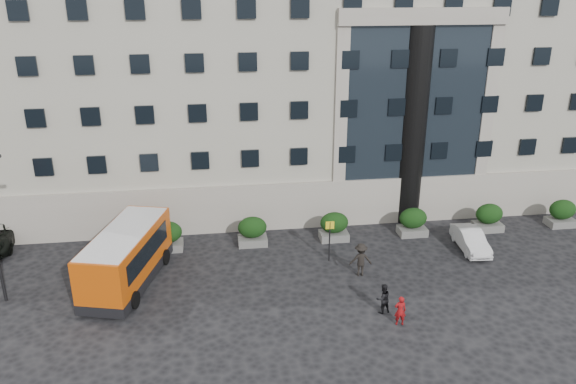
% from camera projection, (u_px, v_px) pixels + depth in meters
% --- Properties ---
extents(ground, '(120.00, 120.00, 0.00)m').
position_uv_depth(ground, '(241.00, 315.00, 27.87)').
color(ground, black).
rests_on(ground, ground).
extents(civic_building, '(44.00, 24.00, 18.00)m').
position_uv_depth(civic_building, '(295.00, 65.00, 45.76)').
color(civic_building, '#A6A393').
rests_on(civic_building, ground).
extents(entrance_column, '(1.80, 1.80, 13.00)m').
position_uv_depth(entrance_column, '(412.00, 128.00, 36.60)').
color(entrance_column, black).
rests_on(entrance_column, ground).
extents(hedge_a, '(1.80, 1.26, 1.84)m').
position_uv_depth(hedge_a, '(167.00, 236.00, 34.24)').
color(hedge_a, '#585855').
rests_on(hedge_a, ground).
extents(hedge_b, '(1.80, 1.26, 1.84)m').
position_uv_depth(hedge_b, '(252.00, 231.00, 34.91)').
color(hedge_b, '#585855').
rests_on(hedge_b, ground).
extents(hedge_c, '(1.80, 1.26, 1.84)m').
position_uv_depth(hedge_c, '(334.00, 226.00, 35.57)').
color(hedge_c, '#585855').
rests_on(hedge_c, ground).
extents(hedge_d, '(1.80, 1.26, 1.84)m').
position_uv_depth(hedge_d, '(413.00, 221.00, 36.24)').
color(hedge_d, '#585855').
rests_on(hedge_d, ground).
extents(hedge_e, '(1.80, 1.26, 1.84)m').
position_uv_depth(hedge_e, '(489.00, 217.00, 36.90)').
color(hedge_e, '#585855').
rests_on(hedge_e, ground).
extents(hedge_f, '(1.80, 1.26, 1.84)m').
position_uv_depth(hedge_f, '(562.00, 213.00, 37.57)').
color(hedge_f, '#585855').
rests_on(hedge_f, ground).
extents(bus_stop_sign, '(0.50, 0.08, 2.52)m').
position_uv_depth(bus_stop_sign, '(330.00, 234.00, 32.58)').
color(bus_stop_sign, '#262628').
rests_on(bus_stop_sign, ground).
extents(minibus, '(4.40, 7.77, 3.07)m').
position_uv_depth(minibus, '(126.00, 255.00, 30.20)').
color(minibus, '#C34809').
rests_on(minibus, ground).
extents(red_truck, '(2.40, 4.93, 2.63)m').
position_uv_depth(red_truck, '(11.00, 181.00, 42.30)').
color(red_truck, '#9D160B').
rests_on(red_truck, ground).
extents(white_taxi, '(1.62, 3.96, 1.28)m').
position_uv_depth(white_taxi, '(471.00, 240.00, 34.37)').
color(white_taxi, silver).
rests_on(white_taxi, ground).
extents(pedestrian_a, '(0.60, 0.43, 1.54)m').
position_uv_depth(pedestrian_a, '(400.00, 311.00, 26.84)').
color(pedestrian_a, maroon).
rests_on(pedestrian_a, ground).
extents(pedestrian_b, '(0.89, 0.77, 1.58)m').
position_uv_depth(pedestrian_b, '(383.00, 298.00, 27.82)').
color(pedestrian_b, black).
rests_on(pedestrian_b, ground).
extents(pedestrian_c, '(1.31, 0.82, 1.94)m').
position_uv_depth(pedestrian_c, '(361.00, 260.00, 31.26)').
color(pedestrian_c, black).
rests_on(pedestrian_c, ground).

